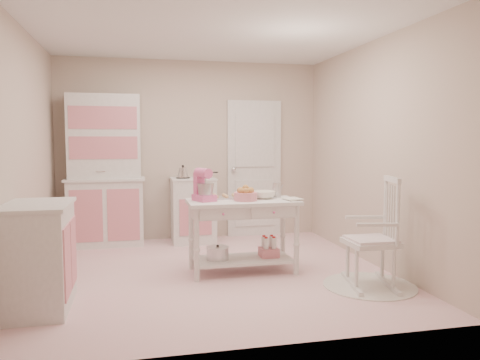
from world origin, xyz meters
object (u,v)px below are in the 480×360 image
object	(u,v)px
stove	(193,210)
base_cabinet	(39,257)
bread_basket	(246,197)
hutch	(105,170)
rocking_chair	(371,232)
work_table	(243,236)
stand_mixer	(204,185)

from	to	relation	value
stove	base_cabinet	size ratio (longest dim) A/B	1.00
stove	bread_basket	bearing A→B (deg)	-77.88
stove	hutch	bearing A→B (deg)	177.61
rocking_chair	bread_basket	xyz separation A→B (m)	(-1.10, 0.72, 0.30)
work_table	stand_mixer	distance (m)	0.71
hutch	base_cabinet	size ratio (longest dim) A/B	2.26
rocking_chair	work_table	size ratio (longest dim) A/B	0.92
hutch	rocking_chair	xyz separation A→B (m)	(2.67, -2.47, -0.49)
hutch	rocking_chair	world-z (taller)	hutch
base_cabinet	stand_mixer	distance (m)	1.78
work_table	bread_basket	distance (m)	0.45
stove	stand_mixer	size ratio (longest dim) A/B	2.71
hutch	rocking_chair	bearing A→B (deg)	-42.83
base_cabinet	bread_basket	xyz separation A→B (m)	(1.98, 0.67, 0.39)
stand_mixer	bread_basket	size ratio (longest dim) A/B	1.36
work_table	stand_mixer	world-z (taller)	stand_mixer
hutch	stove	world-z (taller)	hutch
base_cabinet	bread_basket	distance (m)	2.13
work_table	bread_basket	world-z (taller)	bread_basket
base_cabinet	rocking_chair	bearing A→B (deg)	-0.96
stand_mixer	base_cabinet	bearing A→B (deg)	-176.93
stove	rocking_chair	world-z (taller)	rocking_chair
hutch	base_cabinet	world-z (taller)	hutch
base_cabinet	bread_basket	bearing A→B (deg)	18.71
base_cabinet	work_table	distance (m)	2.09
hutch	base_cabinet	bearing A→B (deg)	-99.74
stove	work_table	world-z (taller)	stove
hutch	bread_basket	distance (m)	2.36
work_table	bread_basket	xyz separation A→B (m)	(0.02, -0.05, 0.45)
stand_mixer	bread_basket	xyz separation A→B (m)	(0.44, -0.07, -0.12)
work_table	stand_mixer	size ratio (longest dim) A/B	3.53
hutch	base_cabinet	distance (m)	2.52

